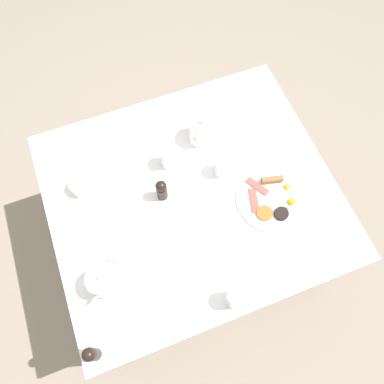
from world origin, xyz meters
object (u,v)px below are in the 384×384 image
teapot_near (104,281)px  teacup_with_saucer_left (82,186)px  wine_glass_spare (222,167)px  fork_by_plate (130,162)px  salt_grinder (162,190)px  water_glass_tall (168,158)px  breakfast_plate (273,198)px  teapot_far (202,130)px  water_glass_short (235,298)px  pepper_grinder (91,355)px  napkin_folded (173,279)px  knife_by_plate (244,97)px

teapot_near → teacup_with_saucer_left: 0.41m
wine_glass_spare → fork_by_plate: (0.18, 0.34, -0.04)m
wine_glass_spare → salt_grinder: (-0.02, 0.27, 0.02)m
water_glass_tall → fork_by_plate: 0.17m
breakfast_plate → salt_grinder: salt_grinder is taller
teapot_far → wine_glass_spare: teapot_far is taller
teapot_far → breakfast_plate: bearing=74.8°
teapot_far → teacup_with_saucer_left: teapot_far is taller
water_glass_tall → wine_glass_spare: water_glass_tall is taller
teacup_with_saucer_left → wine_glass_spare: size_ratio=1.64×
teacup_with_saucer_left → fork_by_plate: bearing=-77.0°
breakfast_plate → salt_grinder: size_ratio=2.47×
salt_grinder → teapot_far: bearing=-50.9°
water_glass_tall → breakfast_plate: bearing=-132.0°
breakfast_plate → teacup_with_saucer_left: size_ratio=1.92×
breakfast_plate → wine_glass_spare: (0.19, 0.15, 0.04)m
teapot_far → water_glass_short: bearing=39.8°
water_glass_tall → water_glass_short: water_glass_short is taller
pepper_grinder → napkin_folded: pepper_grinder is taller
breakfast_plate → teapot_near: 0.72m
wine_glass_spare → napkin_folded: bearing=135.9°
pepper_grinder → teapot_far: bearing=-44.1°
teacup_with_saucer_left → teapot_near: bearing=178.2°
teapot_far → napkin_folded: bearing=20.5°
salt_grinder → napkin_folded: 0.34m
teapot_near → napkin_folded: teapot_near is taller
breakfast_plate → water_glass_tall: 0.46m
fork_by_plate → wine_glass_spare: bearing=-117.6°
breakfast_plate → teacup_with_saucer_left: bearing=65.8°
water_glass_tall → pepper_grinder: size_ratio=0.84×
napkin_folded → fork_by_plate: napkin_folded is taller
breakfast_plate → knife_by_plate: size_ratio=1.51×
teapot_far → salt_grinder: teapot_far is taller
pepper_grinder → knife_by_plate: 1.23m
teapot_near → napkin_folded: bearing=115.1°
wine_glass_spare → teapot_far: bearing=4.8°
salt_grinder → napkin_folded: bearing=167.7°
water_glass_short → teapot_far: bearing=-11.8°
water_glass_tall → napkin_folded: 0.49m
water_glass_tall → fork_by_plate: water_glass_tall is taller
breakfast_plate → fork_by_plate: bearing=53.0°
teapot_far → knife_by_plate: size_ratio=0.87×
wine_glass_spare → fork_by_plate: wine_glass_spare is taller
teapot_far → salt_grinder: (-0.20, 0.25, 0.01)m
teapot_near → water_glass_short: 0.47m
wine_glass_spare → napkin_folded: 0.49m
wine_glass_spare → napkin_folded: wine_glass_spare is taller
salt_grinder → fork_by_plate: bearing=21.7°
napkin_folded → knife_by_plate: 0.88m
teapot_far → water_glass_short: 0.70m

